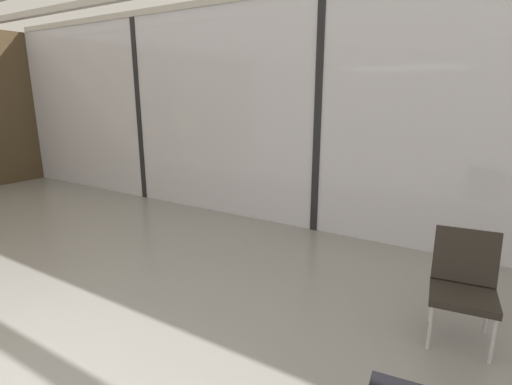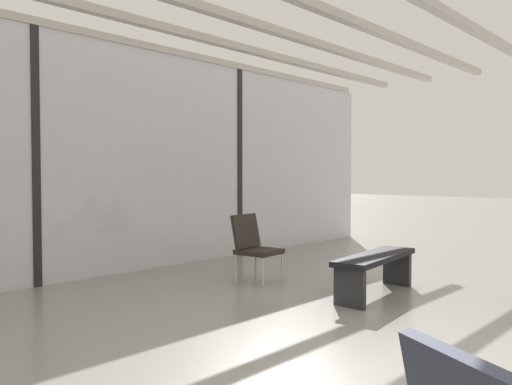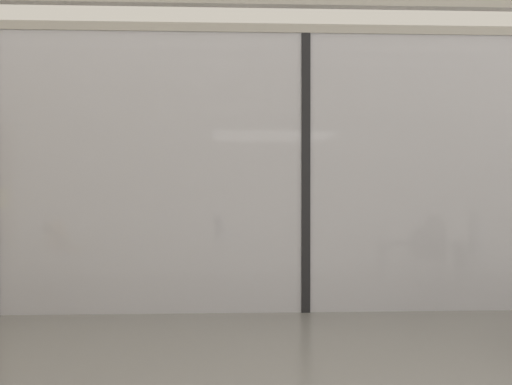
% 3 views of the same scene
% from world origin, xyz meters
% --- Properties ---
extents(glass_curtain_wall, '(14.00, 0.08, 3.20)m').
position_xyz_m(glass_curtain_wall, '(0.00, 5.20, 1.60)').
color(glass_curtain_wall, silver).
rests_on(glass_curtain_wall, ground).
extents(window_mullion_1, '(0.10, 0.12, 3.20)m').
position_xyz_m(window_mullion_1, '(0.00, 5.20, 1.60)').
color(window_mullion_1, black).
rests_on(window_mullion_1, ground).
extents(window_mullion_2, '(0.10, 0.12, 3.20)m').
position_xyz_m(window_mullion_2, '(3.50, 5.20, 1.60)').
color(window_mullion_2, black).
rests_on(window_mullion_2, ground).
extents(lounge_chair_1, '(0.54, 0.58, 0.87)m').
position_xyz_m(lounge_chair_1, '(2.04, 3.43, 0.49)').
color(lounge_chair_1, '#28231E').
rests_on(lounge_chair_1, ground).
extents(waiting_bench, '(1.54, 0.58, 0.47)m').
position_xyz_m(waiting_bench, '(2.49, 1.91, 0.36)').
color(waiting_bench, black).
rests_on(waiting_bench, ground).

